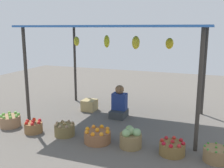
% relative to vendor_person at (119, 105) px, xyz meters
% --- Properties ---
extents(ground_plane, '(14.00, 14.00, 0.00)m').
position_rel_vendor_person_xyz_m(ground_plane, '(0.07, -0.13, -0.30)').
color(ground_plane, '#615B53').
extents(market_stall_structure, '(3.83, 2.44, 2.16)m').
position_rel_vendor_person_xyz_m(market_stall_structure, '(0.08, -0.13, 1.72)').
color(market_stall_structure, '#38332D').
rests_on(market_stall_structure, ground).
extents(vendor_person, '(0.36, 0.44, 0.78)m').
position_rel_vendor_person_xyz_m(vendor_person, '(0.00, 0.00, 0.00)').
color(vendor_person, '#363A3D').
rests_on(vendor_person, ground).
extents(basket_green_apples, '(0.44, 0.44, 0.30)m').
position_rel_vendor_person_xyz_m(basket_green_apples, '(-2.00, -1.44, -0.17)').
color(basket_green_apples, '#977150').
rests_on(basket_green_apples, ground).
extents(basket_red_tomatoes, '(0.37, 0.37, 0.27)m').
position_rel_vendor_person_xyz_m(basket_red_tomatoes, '(-1.32, -1.53, -0.18)').
color(basket_red_tomatoes, brown).
rests_on(basket_red_tomatoes, ground).
extents(basket_potatoes, '(0.40, 0.40, 0.27)m').
position_rel_vendor_person_xyz_m(basket_potatoes, '(-0.64, -1.44, -0.18)').
color(basket_potatoes, brown).
rests_on(basket_potatoes, ground).
extents(basket_oranges, '(0.50, 0.50, 0.28)m').
position_rel_vendor_person_xyz_m(basket_oranges, '(0.10, -1.50, -0.18)').
color(basket_oranges, '#8E5C3A').
rests_on(basket_oranges, ground).
extents(basket_cabbages, '(0.40, 0.40, 0.38)m').
position_rel_vendor_person_xyz_m(basket_cabbages, '(0.74, -1.47, -0.13)').
color(basket_cabbages, olive).
rests_on(basket_cabbages, ground).
extents(basket_red_apples, '(0.44, 0.44, 0.27)m').
position_rel_vendor_person_xyz_m(basket_red_apples, '(1.48, -1.49, -0.19)').
color(basket_red_apples, brown).
rests_on(basket_red_apples, ground).
extents(basket_green_chilies, '(0.39, 0.39, 0.26)m').
position_rel_vendor_person_xyz_m(basket_green_chilies, '(2.17, -1.47, -0.18)').
color(basket_green_chilies, olive).
rests_on(basket_green_chilies, ground).
extents(wooden_crate_near_vendor, '(0.34, 0.34, 0.28)m').
position_rel_vendor_person_xyz_m(wooden_crate_near_vendor, '(-0.89, 0.20, -0.16)').
color(wooden_crate_near_vendor, tan).
rests_on(wooden_crate_near_vendor, ground).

